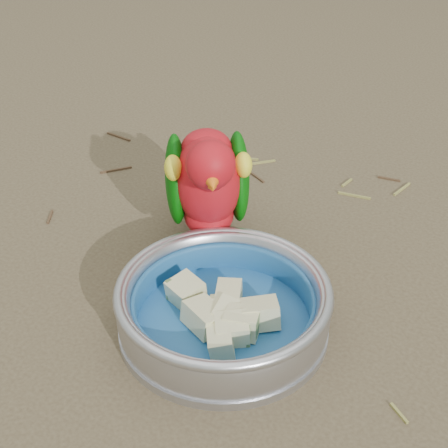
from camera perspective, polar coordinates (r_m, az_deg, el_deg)
The scene contains 6 objects.
ground at distance 0.76m, azimuth -2.70°, elevation -9.79°, with size 60.00×60.00×0.00m, color brown.
food_bowl at distance 0.77m, azimuth -0.05°, elevation -8.36°, with size 0.23×0.23×0.02m, color #B2B2BA.
bowl_wall at distance 0.75m, azimuth -0.05°, elevation -6.66°, with size 0.23×0.23×0.04m, color #B2B2BA, non-canonical shape.
fruit_wedges at distance 0.75m, azimuth -0.05°, elevation -7.06°, with size 0.14×0.14×0.03m, color beige, non-canonical shape.
lory_parrot at distance 0.84m, azimuth -1.33°, elevation 2.69°, with size 0.10×0.22×0.18m, color #AE0F17, non-canonical shape.
ground_debris at distance 0.80m, azimuth 2.46°, elevation -7.01°, with size 0.90×0.80×0.01m, color olive, non-canonical shape.
Camera 1 is at (0.31, -0.46, 0.52)m, focal length 55.00 mm.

